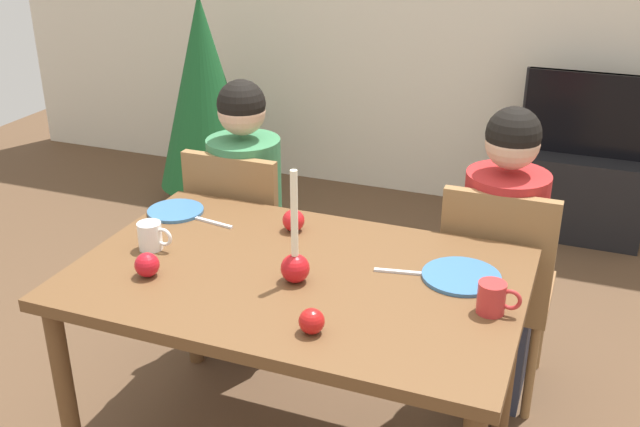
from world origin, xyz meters
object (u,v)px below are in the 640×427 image
object	(u,v)px
plate_left	(176,211)
chair_right	(496,281)
tv	(597,115)
apple_by_left_plate	(294,220)
person_right_child	(499,264)
apple_by_right_mug	(147,265)
mug_left	(151,236)
apple_near_candle	(312,321)
chair_left	(244,237)
tv_stand	(584,195)
person_left_child	(247,221)
mug_right	(493,298)
dining_table	(297,296)
christmas_tree	(204,92)
plate_right	(461,276)
candle_centerpiece	(295,260)

from	to	relation	value
plate_left	chair_right	bearing A→B (deg)	16.64
tv	apple_by_left_plate	world-z (taller)	tv
apple_by_left_plate	person_right_child	bearing A→B (deg)	28.06
apple_by_right_mug	chair_right	bearing A→B (deg)	39.30
person_right_child	plate_left	xyz separation A→B (m)	(-1.15, -0.38, 0.19)
mug_left	apple_near_candle	xyz separation A→B (m)	(0.68, -0.27, -0.01)
chair_left	tv_stand	distance (m)	2.15
person_left_child	apple_by_left_plate	xyz separation A→B (m)	(0.37, -0.36, 0.22)
person_left_child	apple_by_right_mug	distance (m)	0.86
mug_right	tv	bearing A→B (deg)	85.16
dining_table	plate_left	xyz separation A→B (m)	(-0.60, 0.26, 0.09)
christmas_tree	plate_left	size ratio (longest dim) A/B	6.67
dining_table	chair_left	size ratio (longest dim) A/B	1.56
plate_right	mug_left	world-z (taller)	mug_left
tv	candle_centerpiece	bearing A→B (deg)	-108.50
apple_by_right_mug	mug_left	bearing A→B (deg)	119.02
mug_left	plate_left	bearing A→B (deg)	106.45
chair_right	person_left_child	distance (m)	1.05
chair_left	apple_near_candle	bearing A→B (deg)	-53.44
person_left_child	christmas_tree	size ratio (longest dim) A/B	0.85
dining_table	candle_centerpiece	world-z (taller)	candle_centerpiece
plate_right	mug_right	distance (m)	0.21
mug_left	candle_centerpiece	bearing A→B (deg)	-3.20
christmas_tree	mug_right	world-z (taller)	christmas_tree
plate_left	apple_near_candle	size ratio (longest dim) A/B	2.87
apple_by_left_plate	person_left_child	bearing A→B (deg)	135.87
person_right_child	apple_by_left_plate	distance (m)	0.80
candle_centerpiece	mug_right	xyz separation A→B (m)	(0.59, 0.04, -0.03)
tv	plate_left	size ratio (longest dim) A/B	3.81
chair_right	plate_right	bearing A→B (deg)	-97.34
christmas_tree	candle_centerpiece	bearing A→B (deg)	-54.06
mug_left	apple_by_right_mug	size ratio (longest dim) A/B	1.60
tv_stand	apple_by_left_plate	world-z (taller)	apple_by_left_plate
dining_table	mug_right	size ratio (longest dim) A/B	11.19
chair_left	plate_right	xyz separation A→B (m)	(0.99, -0.46, 0.24)
tv_stand	plate_left	size ratio (longest dim) A/B	3.09
chair_right	apple_near_candle	distance (m)	1.02
chair_left	person_right_child	xyz separation A→B (m)	(1.05, 0.03, 0.06)
chair_right	mug_left	bearing A→B (deg)	-149.32
tv_stand	apple_near_candle	bearing A→B (deg)	-103.74
christmas_tree	candle_centerpiece	size ratio (longest dim) A/B	3.79
person_right_child	apple_by_left_plate	xyz separation A→B (m)	(-0.68, -0.36, 0.22)
christmas_tree	tv_stand	bearing A→B (deg)	9.80
dining_table	person_right_child	distance (m)	0.85
mug_right	chair_left	bearing A→B (deg)	150.68
chair_left	person_left_child	size ratio (longest dim) A/B	0.77
person_right_child	plate_right	distance (m)	0.53
person_left_child	person_right_child	bearing A→B (deg)	0.00
plate_left	tv	bearing A→B (deg)	55.41
dining_table	apple_by_right_mug	world-z (taller)	apple_by_right_mug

